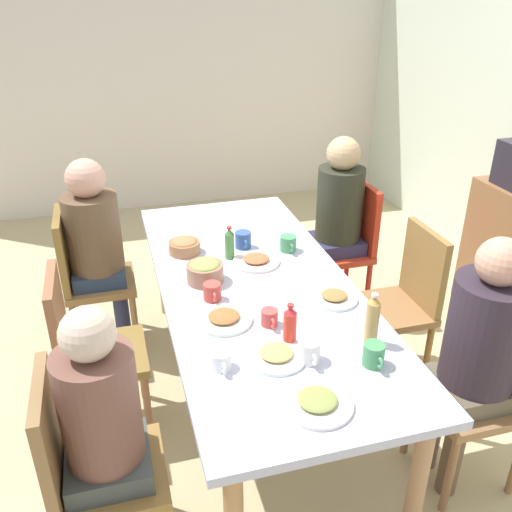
# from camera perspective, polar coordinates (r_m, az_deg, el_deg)

# --- Properties ---
(ground_plane) EXTENTS (7.26, 7.26, 0.00)m
(ground_plane) POSITION_cam_1_polar(r_m,az_deg,el_deg) (3.14, 0.00, -14.45)
(ground_plane) COLOR tan
(wall_left) EXTENTS (0.12, 4.52, 2.60)m
(wall_left) POSITION_cam_1_polar(r_m,az_deg,el_deg) (5.45, -9.26, 18.48)
(wall_left) COLOR silver
(wall_left) RESTS_ON ground_plane
(dining_table) EXTENTS (2.22, 0.93, 0.73)m
(dining_table) POSITION_cam_1_polar(r_m,az_deg,el_deg) (2.75, 0.00, -4.12)
(dining_table) COLOR silver
(dining_table) RESTS_ON ground_plane
(chair_0) EXTENTS (0.40, 0.40, 0.90)m
(chair_0) POSITION_cam_1_polar(r_m,az_deg,el_deg) (3.70, 9.53, 1.53)
(chair_0) COLOR #B8341D
(chair_0) RESTS_ON ground_plane
(person_0) EXTENTS (0.30, 0.30, 1.22)m
(person_0) POSITION_cam_1_polar(r_m,az_deg,el_deg) (3.57, 8.47, 4.55)
(person_0) COLOR #38294E
(person_0) RESTS_ON ground_plane
(chair_1) EXTENTS (0.40, 0.40, 0.90)m
(chair_1) POSITION_cam_1_polar(r_m,az_deg,el_deg) (2.76, -17.29, -8.98)
(chair_1) COLOR olive
(chair_1) RESTS_ON ground_plane
(chair_2) EXTENTS (0.40, 0.40, 0.90)m
(chair_2) POSITION_cam_1_polar(r_m,az_deg,el_deg) (3.40, -17.32, -1.81)
(chair_2) COLOR olive
(chair_2) RESTS_ON ground_plane
(person_2) EXTENTS (0.31, 0.31, 1.21)m
(person_2) POSITION_cam_1_polar(r_m,az_deg,el_deg) (3.30, -16.28, 1.72)
(person_2) COLOR #373047
(person_2) RESTS_ON ground_plane
(chair_3) EXTENTS (0.40, 0.40, 0.90)m
(chair_3) POSITION_cam_1_polar(r_m,az_deg,el_deg) (3.13, 15.08, -4.13)
(chair_3) COLOR olive
(chair_3) RESTS_ON ground_plane
(chair_4) EXTENTS (0.40, 0.40, 0.90)m
(chair_4) POSITION_cam_1_polar(r_m,az_deg,el_deg) (2.20, -17.24, -20.08)
(chair_4) COLOR olive
(chair_4) RESTS_ON ground_plane
(person_4) EXTENTS (0.30, 0.30, 1.16)m
(person_4) POSITION_cam_1_polar(r_m,az_deg,el_deg) (2.07, -15.27, -16.48)
(person_4) COLOR #3B3C38
(person_4) RESTS_ON ground_plane
(chair_5) EXTENTS (0.40, 0.40, 0.90)m
(chair_5) POSITION_cam_1_polar(r_m,az_deg,el_deg) (2.64, 23.03, -11.99)
(chair_5) COLOR olive
(chair_5) RESTS_ON ground_plane
(person_5) EXTENTS (0.31, 0.31, 1.21)m
(person_5) POSITION_cam_1_polar(r_m,az_deg,el_deg) (2.47, 22.26, -8.59)
(person_5) COLOR brown
(person_5) RESTS_ON ground_plane
(plate_0) EXTENTS (0.24, 0.24, 0.04)m
(plate_0) POSITION_cam_1_polar(r_m,az_deg,el_deg) (2.21, 2.14, -10.23)
(plate_0) COLOR white
(plate_0) RESTS_ON dining_table
(plate_1) EXTENTS (0.22, 0.22, 0.04)m
(plate_1) POSITION_cam_1_polar(r_m,az_deg,el_deg) (2.59, 8.12, -4.27)
(plate_1) COLOR silver
(plate_1) RESTS_ON dining_table
(plate_2) EXTENTS (0.25, 0.25, 0.04)m
(plate_2) POSITION_cam_1_polar(r_m,az_deg,el_deg) (2.89, 0.02, -0.48)
(plate_2) COLOR silver
(plate_2) RESTS_ON dining_table
(plate_3) EXTENTS (0.25, 0.25, 0.04)m
(plate_3) POSITION_cam_1_polar(r_m,az_deg,el_deg) (2.42, -3.35, -6.50)
(plate_3) COLOR silver
(plate_3) RESTS_ON dining_table
(plate_4) EXTENTS (0.26, 0.26, 0.04)m
(plate_4) POSITION_cam_1_polar(r_m,az_deg,el_deg) (2.01, 6.36, -14.84)
(plate_4) COLOR white
(plate_4) RESTS_ON dining_table
(bowl_0) EXTENTS (0.18, 0.18, 0.11)m
(bowl_0) POSITION_cam_1_polar(r_m,az_deg,el_deg) (2.71, -5.32, -1.58)
(bowl_0) COLOR #9B6B50
(bowl_0) RESTS_ON dining_table
(bowl_1) EXTENTS (0.17, 0.17, 0.09)m
(bowl_1) POSITION_cam_1_polar(r_m,az_deg,el_deg) (3.01, -7.45, 1.06)
(bowl_1) COLOR #9E673F
(bowl_1) RESTS_ON dining_table
(cup_0) EXTENTS (0.12, 0.09, 0.09)m
(cup_0) POSITION_cam_1_polar(r_m,az_deg,el_deg) (3.05, -1.34, 1.69)
(cup_0) COLOR #365399
(cup_0) RESTS_ON dining_table
(cup_1) EXTENTS (0.12, 0.08, 0.08)m
(cup_1) POSITION_cam_1_polar(r_m,az_deg,el_deg) (2.57, -4.57, -3.73)
(cup_1) COLOR #C3443A
(cup_1) RESTS_ON dining_table
(cup_2) EXTENTS (0.12, 0.08, 0.07)m
(cup_2) POSITION_cam_1_polar(r_m,az_deg,el_deg) (2.15, -3.65, -10.76)
(cup_2) COLOR white
(cup_2) RESTS_ON dining_table
(cup_3) EXTENTS (0.11, 0.07, 0.07)m
(cup_3) POSITION_cam_1_polar(r_m,az_deg,el_deg) (2.38, 1.43, -6.44)
(cup_3) COLOR #C34642
(cup_3) RESTS_ON dining_table
(cup_4) EXTENTS (0.12, 0.08, 0.09)m
(cup_4) POSITION_cam_1_polar(r_m,az_deg,el_deg) (2.20, 12.14, -10.01)
(cup_4) COLOR #459056
(cup_4) RESTS_ON dining_table
(cup_5) EXTENTS (0.12, 0.09, 0.09)m
(cup_5) POSITION_cam_1_polar(r_m,az_deg,el_deg) (2.18, 5.54, -9.82)
(cup_5) COLOR white
(cup_5) RESTS_ON dining_table
(cup_6) EXTENTS (0.12, 0.09, 0.09)m
(cup_6) POSITION_cam_1_polar(r_m,az_deg,el_deg) (3.02, 3.37, 1.30)
(cup_6) COLOR #46905A
(cup_6) RESTS_ON dining_table
(bottle_0) EXTENTS (0.05, 0.05, 0.18)m
(bottle_0) POSITION_cam_1_polar(r_m,az_deg,el_deg) (2.92, -2.76, 1.29)
(bottle_0) COLOR #49873D
(bottle_0) RESTS_ON dining_table
(bottle_1) EXTENTS (0.05, 0.05, 0.19)m
(bottle_1) POSITION_cam_1_polar(r_m,az_deg,el_deg) (2.25, 3.51, -7.18)
(bottle_1) COLOR red
(bottle_1) RESTS_ON dining_table
(bottle_2) EXTENTS (0.06, 0.06, 0.24)m
(bottle_2) POSITION_cam_1_polar(r_m,az_deg,el_deg) (2.28, 11.98, -6.56)
(bottle_2) COLOR tan
(bottle_2) RESTS_ON dining_table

